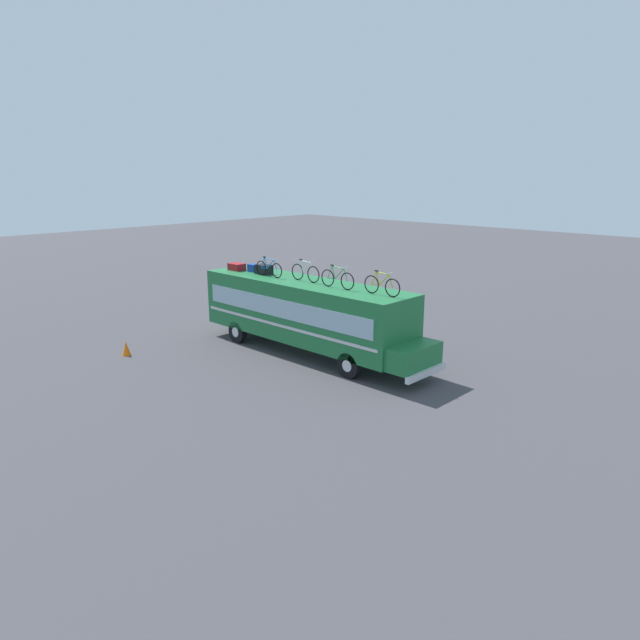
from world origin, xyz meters
name	(u,v)px	position (x,y,z in m)	size (l,w,h in m)	color
ground_plane	(305,352)	(0.00, 0.00, 0.00)	(120.00, 120.00, 0.00)	#423F44
bus	(307,311)	(0.17, 0.00, 1.87)	(11.75, 2.61, 3.18)	#1E6B38
luggage_bag_1	(237,267)	(-4.34, -0.24, 3.34)	(0.76, 0.55, 0.32)	maroon
luggage_bag_2	(253,268)	(-3.42, 0.03, 3.35)	(0.47, 0.37, 0.35)	#193899
luggage_bag_3	(264,269)	(-2.57, -0.05, 3.39)	(0.74, 0.52, 0.43)	black
rooftop_bicycle_1	(269,268)	(-1.92, -0.32, 3.55)	(1.72, 0.44, 0.88)	black
rooftop_bicycle_2	(305,272)	(0.07, 0.01, 3.57)	(1.67, 0.44, 0.94)	black
rooftop_bicycle_3	(337,279)	(2.06, -0.15, 3.57)	(1.77, 0.44, 0.93)	black
rooftop_bicycle_4	(382,285)	(4.19, 0.02, 3.56)	(1.71, 0.44, 0.94)	black
traffic_cone	(126,349)	(-5.19, -5.73, 0.31)	(0.37, 0.37, 0.61)	orange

